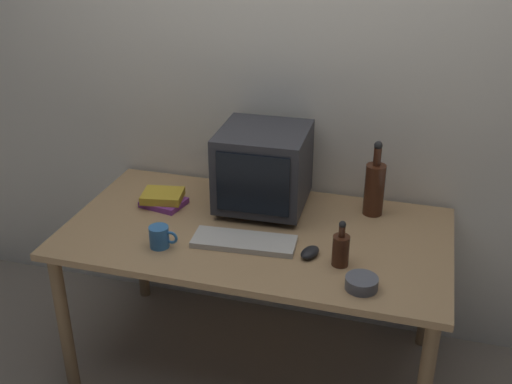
{
  "coord_description": "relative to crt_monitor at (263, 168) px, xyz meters",
  "views": [
    {
      "loc": [
        0.63,
        -2.2,
        2.04
      ],
      "look_at": [
        0.0,
        0.0,
        0.91
      ],
      "focal_mm": 43.66,
      "sensor_mm": 36.0,
      "label": 1
    }
  ],
  "objects": [
    {
      "name": "cd_spindle",
      "position": [
        0.51,
        -0.52,
        -0.17
      ],
      "size": [
        0.12,
        0.12,
        0.04
      ],
      "primitive_type": "cylinder",
      "color": "#595B66",
      "rests_on": "desk"
    },
    {
      "name": "book_stack",
      "position": [
        -0.44,
        -0.11,
        -0.16
      ],
      "size": [
        0.21,
        0.18,
        0.06
      ],
      "color": "#843893",
      "rests_on": "desk"
    },
    {
      "name": "back_wall",
      "position": [
        0.03,
        0.28,
        0.33
      ],
      "size": [
        4.0,
        0.08,
        2.5
      ],
      "primitive_type": "cube",
      "color": "silver",
      "rests_on": "ground"
    },
    {
      "name": "mug",
      "position": [
        -0.31,
        -0.45,
        -0.15
      ],
      "size": [
        0.12,
        0.08,
        0.09
      ],
      "color": "#3370B2",
      "rests_on": "desk"
    },
    {
      "name": "ground_plane",
      "position": [
        0.03,
        -0.21,
        -0.92
      ],
      "size": [
        6.0,
        6.0,
        0.0
      ],
      "primitive_type": "plane",
      "color": "gray"
    },
    {
      "name": "bottle_short",
      "position": [
        0.41,
        -0.38,
        -0.12
      ],
      "size": [
        0.07,
        0.07,
        0.19
      ],
      "color": "#472314",
      "rests_on": "desk"
    },
    {
      "name": "crt_monitor",
      "position": [
        0.0,
        0.0,
        0.0
      ],
      "size": [
        0.39,
        0.4,
        0.37
      ],
      "color": "#333338",
      "rests_on": "desk"
    },
    {
      "name": "desk",
      "position": [
        0.03,
        -0.21,
        -0.27
      ],
      "size": [
        1.62,
        0.87,
        0.73
      ],
      "color": "tan",
      "rests_on": "ground"
    },
    {
      "name": "keyboard",
      "position": [
        0.01,
        -0.34,
        -0.18
      ],
      "size": [
        0.43,
        0.18,
        0.02
      ],
      "primitive_type": "cube",
      "rotation": [
        0.0,
        0.0,
        0.08
      ],
      "color": "beige",
      "rests_on": "desk"
    },
    {
      "name": "bottle_tall",
      "position": [
        0.48,
        0.07,
        -0.06
      ],
      "size": [
        0.09,
        0.09,
        0.34
      ],
      "color": "#472314",
      "rests_on": "desk"
    },
    {
      "name": "computer_mouse",
      "position": [
        0.29,
        -0.36,
        -0.17
      ],
      "size": [
        0.09,
        0.11,
        0.04
      ],
      "primitive_type": "ellipsoid",
      "rotation": [
        0.0,
        0.0,
        -0.34
      ],
      "color": "black",
      "rests_on": "desk"
    }
  ]
}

